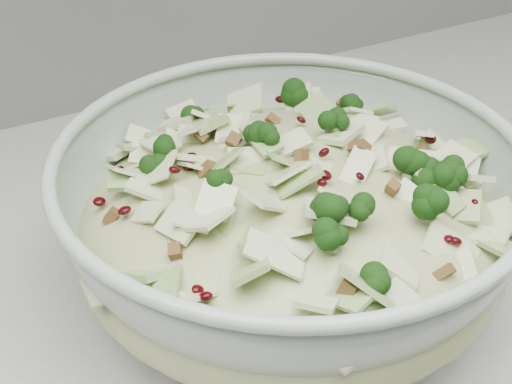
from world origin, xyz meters
The scene contains 2 objects.
mixing_bowl centered at (0.29, 1.60, 0.97)m, with size 0.34×0.34×0.13m.
salad centered at (0.29, 1.60, 0.99)m, with size 0.35×0.35×0.13m.
Camera 1 is at (0.07, 1.25, 1.28)m, focal length 50.00 mm.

